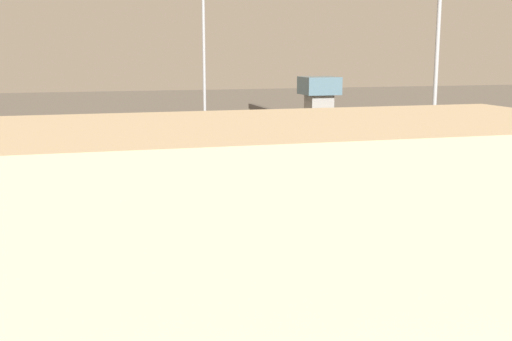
% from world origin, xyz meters
% --- Properties ---
extents(ground_plane, '(400.00, 400.00, 0.00)m').
position_xyz_m(ground_plane, '(0.00, 0.00, 0.00)').
color(ground_plane, '#60594F').
extents(track_bed_0, '(140.00, 2.80, 0.12)m').
position_xyz_m(track_bed_0, '(0.00, -15.00, 0.06)').
color(track_bed_0, '#3D3833').
rests_on(track_bed_0, ground_plane).
extents(track_bed_1, '(140.00, 2.80, 0.12)m').
position_xyz_m(track_bed_1, '(0.00, -10.00, 0.06)').
color(track_bed_1, '#3D3833').
rests_on(track_bed_1, ground_plane).
extents(track_bed_2, '(140.00, 2.80, 0.12)m').
position_xyz_m(track_bed_2, '(0.00, -5.00, 0.06)').
color(track_bed_2, '#3D3833').
rests_on(track_bed_2, ground_plane).
extents(track_bed_3, '(140.00, 2.80, 0.12)m').
position_xyz_m(track_bed_3, '(0.00, 0.00, 0.06)').
color(track_bed_3, '#4C443D').
rests_on(track_bed_3, ground_plane).
extents(track_bed_4, '(140.00, 2.80, 0.12)m').
position_xyz_m(track_bed_4, '(0.00, 5.00, 0.06)').
color(track_bed_4, '#4C443D').
rests_on(track_bed_4, ground_plane).
extents(track_bed_5, '(140.00, 2.80, 0.12)m').
position_xyz_m(track_bed_5, '(0.00, 10.00, 0.06)').
color(track_bed_5, '#4C443D').
rests_on(track_bed_5, ground_plane).
extents(track_bed_6, '(140.00, 2.80, 0.12)m').
position_xyz_m(track_bed_6, '(0.00, 15.00, 0.06)').
color(track_bed_6, '#3D3833').
rests_on(track_bed_6, ground_plane).
extents(train_on_track_6, '(119.80, 3.00, 3.80)m').
position_xyz_m(train_on_track_6, '(-1.58, 15.00, 2.02)').
color(train_on_track_6, silver).
rests_on(train_on_track_6, ground_plane).
extents(train_on_track_3, '(95.60, 3.00, 3.80)m').
position_xyz_m(train_on_track_3, '(12.10, 0.00, 2.02)').
color(train_on_track_3, '#B7BABF').
rests_on(train_on_track_3, ground_plane).
extents(train_on_track_5, '(90.60, 3.06, 4.40)m').
position_xyz_m(train_on_track_5, '(-11.10, 10.00, 2.08)').
color(train_on_track_5, black).
rests_on(train_on_track_5, ground_plane).
extents(light_mast_0, '(2.80, 0.70, 32.46)m').
position_xyz_m(light_mast_0, '(0.06, -17.35, 20.17)').
color(light_mast_0, '#9EA0A5').
rests_on(light_mast_0, ground_plane).
extents(light_mast_1, '(2.80, 0.70, 23.76)m').
position_xyz_m(light_mast_1, '(-18.07, 17.03, 15.44)').
color(light_mast_1, '#9EA0A5').
rests_on(light_mast_1, ground_plane).
extents(signal_gantry, '(0.70, 35.00, 8.80)m').
position_xyz_m(signal_gantry, '(-7.19, 0.00, 7.65)').
color(signal_gantry, '#4C4742').
rests_on(signal_gantry, ground_plane).
extents(maintenance_shed, '(48.67, 18.63, 12.22)m').
position_xyz_m(maintenance_shed, '(9.24, 38.85, 6.11)').
color(maintenance_shed, tan).
rests_on(maintenance_shed, ground_plane).
extents(control_tower, '(6.00, 6.00, 12.40)m').
position_xyz_m(control_tower, '(-21.60, -25.51, 7.29)').
color(control_tower, gray).
rests_on(control_tower, ground_plane).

